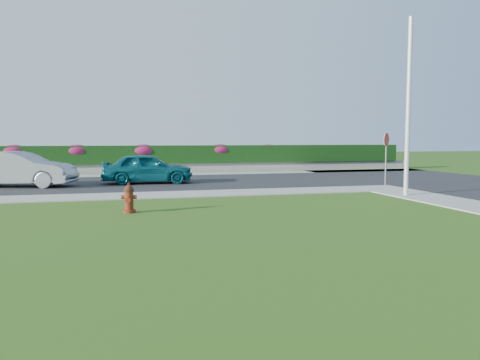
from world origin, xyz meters
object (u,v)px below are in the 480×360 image
object	(u,v)px
fire_hydrant	(129,199)
utility_pole	(408,108)
sedan_teal	(148,168)
sedan_silver	(20,169)
stop_sign	(386,147)

from	to	relation	value
fire_hydrant	utility_pole	size ratio (longest dim) A/B	0.13
sedan_teal	sedan_silver	xyz separation A→B (m)	(-5.44, -0.23, 0.06)
fire_hydrant	stop_sign	xyz separation A→B (m)	(11.11, 4.63, 1.37)
sedan_teal	stop_sign	world-z (taller)	stop_sign
stop_sign	sedan_teal	bearing A→B (deg)	143.70
stop_sign	utility_pole	bearing A→B (deg)	-124.82
fire_hydrant	sedan_teal	bearing A→B (deg)	93.22
sedan_silver	stop_sign	distance (m)	15.96
sedan_teal	sedan_silver	bearing A→B (deg)	96.73
fire_hydrant	utility_pole	bearing A→B (deg)	18.43
utility_pole	stop_sign	bearing A→B (deg)	70.45
utility_pole	stop_sign	xyz separation A→B (m)	(1.13, 3.19, -1.46)
sedan_teal	fire_hydrant	bearing A→B (deg)	177.36
sedan_silver	fire_hydrant	bearing A→B (deg)	-137.12
sedan_teal	stop_sign	xyz separation A→B (m)	(10.07, -3.87, 1.02)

